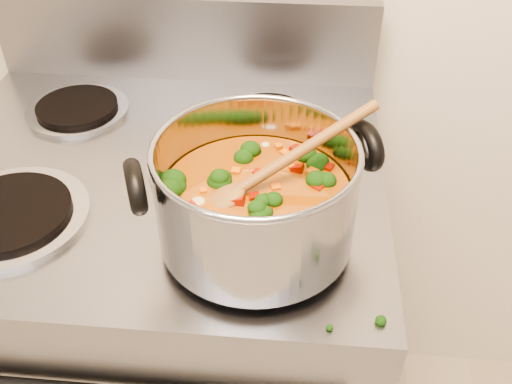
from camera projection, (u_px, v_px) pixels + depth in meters
electric_range at (179, 337)px, 1.19m from camera, size 0.73×0.66×1.08m
stockpot at (256, 197)px, 0.72m from camera, size 0.32×0.25×0.15m
wooden_spoon at (263, 175)px, 0.70m from camera, size 0.23×0.14×0.11m
cooktop_crumbs at (278, 245)px, 0.76m from camera, size 0.34×0.34×0.01m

